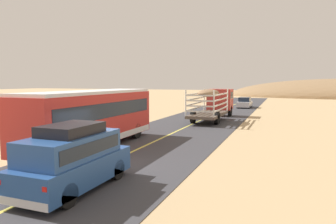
{
  "coord_description": "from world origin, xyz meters",
  "views": [
    {
      "loc": [
        7.45,
        -11.23,
        3.75
      ],
      "look_at": [
        0.0,
        8.24,
        1.65
      ],
      "focal_mm": 32.51,
      "sensor_mm": 36.0,
      "label": 1
    }
  ],
  "objects_px": {
    "livestock_truck": "(216,101)",
    "bus": "(92,117)",
    "suv_near": "(73,157)",
    "car_far": "(245,103)"
  },
  "relations": [
    {
      "from": "livestock_truck",
      "to": "car_far",
      "type": "relative_size",
      "value": 2.2
    },
    {
      "from": "suv_near",
      "to": "livestock_truck",
      "type": "xyz_separation_m",
      "value": [
        0.24,
        22.17,
        0.64
      ]
    },
    {
      "from": "suv_near",
      "to": "car_far",
      "type": "height_order",
      "value": "suv_near"
    },
    {
      "from": "suv_near",
      "to": "car_far",
      "type": "distance_m",
      "value": 36.19
    },
    {
      "from": "bus",
      "to": "car_far",
      "type": "relative_size",
      "value": 2.27
    },
    {
      "from": "car_far",
      "to": "livestock_truck",
      "type": "bearing_deg",
      "value": -94.89
    },
    {
      "from": "suv_near",
      "to": "livestock_truck",
      "type": "height_order",
      "value": "livestock_truck"
    },
    {
      "from": "suv_near",
      "to": "livestock_truck",
      "type": "relative_size",
      "value": 0.48
    },
    {
      "from": "bus",
      "to": "car_far",
      "type": "bearing_deg",
      "value": 80.85
    },
    {
      "from": "livestock_truck",
      "to": "bus",
      "type": "xyz_separation_m",
      "value": [
        -3.65,
        -16.09,
        -0.04
      ]
    }
  ]
}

